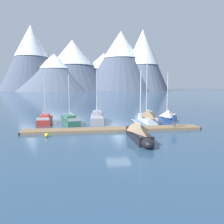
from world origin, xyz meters
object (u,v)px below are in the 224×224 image
sailboat_nearest_berth (45,119)px  mooring_buoy_inner_mooring (47,135)px  sailboat_second_berth (70,119)px  sailboat_mid_dock_starboard (139,132)px  person_on_dock (175,119)px  sailboat_mid_dock_port (97,118)px  sailboat_far_berth (147,116)px  sailboat_outer_slip (167,115)px

sailboat_nearest_berth → mooring_buoy_inner_mooring: (1.78, -9.00, -0.32)m
sailboat_second_berth → sailboat_mid_dock_starboard: sailboat_second_berth is taller
sailboat_nearest_berth → person_on_dock: sailboat_nearest_berth is taller
sailboat_second_berth → sailboat_mid_dock_starboard: bearing=-55.4°
sailboat_second_berth → person_on_dock: size_ratio=4.49×
sailboat_mid_dock_port → sailboat_far_berth: bearing=-5.4°
sailboat_mid_dock_starboard → sailboat_mid_dock_port: bearing=107.5°
sailboat_second_berth → sailboat_mid_dock_starboard: 13.34m
sailboat_second_berth → sailboat_outer_slip: size_ratio=1.03×
sailboat_mid_dock_starboard → sailboat_second_berth: bearing=124.6°
sailboat_second_berth → sailboat_far_berth: 11.34m
person_on_dock → mooring_buoy_inner_mooring: (-14.77, -2.43, -1.04)m
sailboat_nearest_berth → sailboat_far_berth: (14.79, -0.45, 0.36)m
sailboat_mid_dock_starboard → person_on_dock: (5.53, 4.70, 0.44)m
sailboat_nearest_berth → sailboat_mid_dock_starboard: sailboat_mid_dock_starboard is taller
sailboat_mid_dock_starboard → sailboat_far_berth: sailboat_far_berth is taller
sailboat_mid_dock_starboard → sailboat_nearest_berth: bearing=134.4°
sailboat_far_berth → sailboat_mid_dock_starboard: bearing=-109.2°
sailboat_mid_dock_port → sailboat_outer_slip: (10.86, 0.19, 0.12)m
sailboat_mid_dock_starboard → sailboat_far_berth: bearing=70.8°
sailboat_mid_dock_starboard → person_on_dock: 7.26m
sailboat_outer_slip → mooring_buoy_inner_mooring: (-16.46, -9.43, -0.56)m
sailboat_mid_dock_starboard → sailboat_outer_slip: (7.22, 11.70, -0.04)m
sailboat_nearest_berth → sailboat_outer_slip: sailboat_outer_slip is taller
sailboat_outer_slip → person_on_dock: size_ratio=4.37×
sailboat_mid_dock_port → sailboat_nearest_berth: bearing=-178.1°
sailboat_far_berth → person_on_dock: (1.76, -6.11, 0.36)m
sailboat_nearest_berth → mooring_buoy_inner_mooring: sailboat_nearest_berth is taller
sailboat_outer_slip → mooring_buoy_inner_mooring: size_ratio=14.32×
sailboat_mid_dock_port → person_on_dock: bearing=-36.6°
sailboat_far_berth → sailboat_nearest_berth: bearing=178.3°
sailboat_mid_dock_port → mooring_buoy_inner_mooring: 10.82m
sailboat_mid_dock_port → person_on_dock: sailboat_mid_dock_port is taller
sailboat_second_berth → sailboat_far_berth: sailboat_far_berth is taller
mooring_buoy_inner_mooring → person_on_dock: bearing=9.3°
sailboat_nearest_berth → sailboat_mid_dock_port: 7.40m
sailboat_far_berth → sailboat_outer_slip: 3.57m
person_on_dock → mooring_buoy_inner_mooring: person_on_dock is taller
sailboat_mid_dock_starboard → mooring_buoy_inner_mooring: size_ratio=13.28×
sailboat_nearest_berth → sailboat_second_berth: (3.46, -0.28, -0.02)m
sailboat_mid_dock_port → mooring_buoy_inner_mooring: sailboat_mid_dock_port is taller
sailboat_mid_dock_port → sailboat_outer_slip: size_ratio=1.01×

